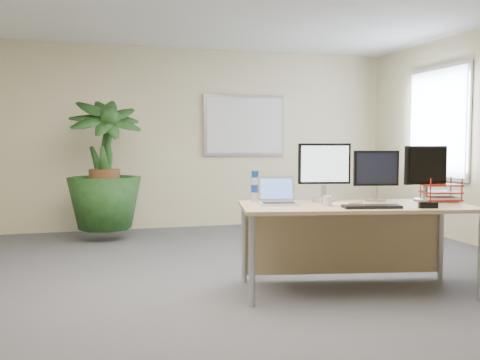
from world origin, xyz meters
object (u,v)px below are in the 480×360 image
object	(u,v)px
monitor_left	(324,168)
laptop	(278,197)
desk	(352,221)
monitor_right	(376,172)
floor_plant	(105,183)

from	to	relation	value
monitor_left	laptop	world-z (taller)	monitor_left
monitor_left	desk	bearing A→B (deg)	-45.76
monitor_right	floor_plant	bearing A→B (deg)	128.51
desk	monitor_left	distance (m)	0.53
floor_plant	monitor_right	bearing A→B (deg)	-51.49
floor_plant	monitor_right	size ratio (longest dim) A/B	3.27
desk	monitor_left	xyz separation A→B (m)	(-0.18, 0.19, 0.46)
desk	monitor_left	bearing A→B (deg)	134.24
floor_plant	desk	bearing A→B (deg)	-56.14
desk	monitor_right	world-z (taller)	monitor_right
desk	laptop	size ratio (longest dim) A/B	5.55
monitor_left	laptop	size ratio (longest dim) A/B	1.39
monitor_right	laptop	distance (m)	0.96
monitor_left	monitor_right	distance (m)	0.48
floor_plant	monitor_left	distance (m)	3.38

